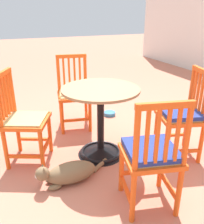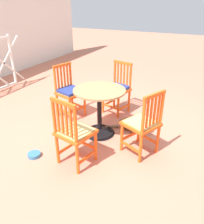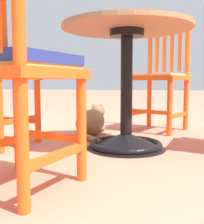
# 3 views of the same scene
# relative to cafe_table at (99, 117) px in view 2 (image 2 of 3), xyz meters

# --- Properties ---
(ground_plane) EXTENTS (24.00, 24.00, 0.00)m
(ground_plane) POSITION_rel_cafe_table_xyz_m (-0.02, 0.10, -0.28)
(ground_plane) COLOR #C6755B
(cafe_table) EXTENTS (0.76, 0.76, 0.73)m
(cafe_table) POSITION_rel_cafe_table_xyz_m (0.00, 0.00, 0.00)
(cafe_table) COLOR black
(cafe_table) RESTS_ON ground_plane
(orange_chair_facing_out) EXTENTS (0.53, 0.53, 0.91)m
(orange_chair_facing_out) POSITION_rel_cafe_table_xyz_m (-0.20, -0.72, 0.15)
(orange_chair_facing_out) COLOR #EA5619
(orange_chair_facing_out) RESTS_ON ground_plane
(orange_chair_by_planter) EXTENTS (0.48, 0.48, 0.91)m
(orange_chair_by_planter) POSITION_rel_cafe_table_xyz_m (0.82, 0.06, 0.16)
(orange_chair_by_planter) COLOR #EA5619
(orange_chair_by_planter) RESTS_ON ground_plane
(orange_chair_near_fence) EXTENTS (0.50, 0.50, 0.91)m
(orange_chair_near_fence) POSITION_rel_cafe_table_xyz_m (0.33, 0.74, 0.16)
(orange_chair_near_fence) COLOR #EA5619
(orange_chair_near_fence) RESTS_ON ground_plane
(orange_chair_at_corner) EXTENTS (0.47, 0.47, 0.91)m
(orange_chair_at_corner) POSITION_rel_cafe_table_xyz_m (-0.77, -0.04, 0.15)
(orange_chair_at_corner) COLOR #EA5619
(orange_chair_at_corner) RESTS_ON ground_plane
(tabby_cat) EXTENTS (0.28, 0.73, 0.23)m
(tabby_cat) POSITION_rel_cafe_table_xyz_m (0.32, -0.45, -0.19)
(tabby_cat) COLOR brown
(tabby_cat) RESTS_ON ground_plane
(pet_water_bowl) EXTENTS (0.17, 0.17, 0.05)m
(pet_water_bowl) POSITION_rel_cafe_table_xyz_m (-0.91, 0.52, -0.26)
(pet_water_bowl) COLOR teal
(pet_water_bowl) RESTS_ON ground_plane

